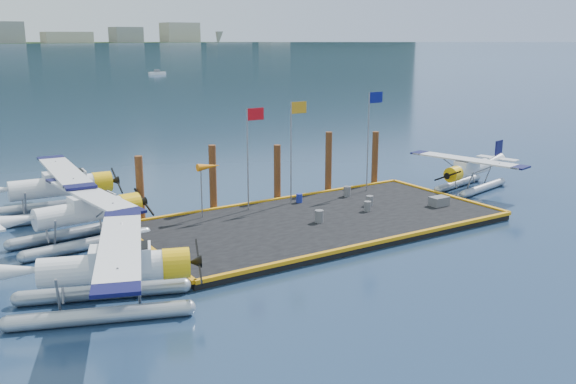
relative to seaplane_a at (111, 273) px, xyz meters
name	(u,v)px	position (x,y,z in m)	size (l,w,h in m)	color
ground	(320,225)	(13.49, 5.01, -1.55)	(4000.00, 4000.00, 0.00)	#183049
dock	(320,222)	(13.49, 5.01, -1.35)	(20.00, 10.00, 0.40)	black
dock_bumpers	(320,217)	(13.49, 5.01, -1.06)	(20.25, 10.25, 0.18)	orange
seaplane_a	(111,273)	(0.00, 0.00, 0.00)	(9.32, 9.91, 3.57)	#9CA1AA
seaplane_b	(85,215)	(1.51, 8.96, -0.05)	(8.81, 9.72, 3.44)	#9CA1AA
seaplane_c	(58,190)	(1.59, 15.03, 0.04)	(9.34, 10.29, 3.65)	#9CA1AA
seaplane_d	(469,172)	(27.11, 6.43, -0.25)	(7.80, 8.45, 3.00)	#9CA1AA
drum_1	(367,206)	(16.78, 4.82, -0.86)	(0.42, 0.42, 0.59)	#5A595E
drum_2	(370,201)	(17.69, 5.73, -0.85)	(0.43, 0.43, 0.60)	#5A595E
drum_3	(319,216)	(13.03, 4.45, -0.81)	(0.49, 0.49, 0.68)	#5A595E
drum_4	(347,191)	(17.94, 8.28, -0.83)	(0.46, 0.46, 0.65)	#5A595E
drum_5	(299,198)	(14.49, 8.64, -0.88)	(0.39, 0.39, 0.55)	navy
crate	(439,201)	(21.22, 3.43, -0.87)	(1.12, 0.74, 0.56)	#5A595E
flagpole_red	(251,143)	(11.20, 8.81, 2.84)	(1.14, 0.08, 6.00)	gray
flagpole_yellow	(294,137)	(14.20, 8.81, 2.96)	(1.14, 0.08, 6.20)	gray
flagpole_blue	(371,126)	(20.19, 8.81, 3.13)	(1.14, 0.08, 6.50)	gray
windsock	(208,168)	(8.47, 8.81, 1.67)	(1.40, 0.44, 3.12)	gray
piling_0	(140,191)	(4.99, 10.41, 0.45)	(0.44, 0.44, 4.00)	#4F2916
piling_1	(213,180)	(9.49, 10.41, 0.55)	(0.44, 0.44, 4.20)	#4F2916
piling_2	(277,175)	(13.99, 10.41, 0.35)	(0.44, 0.44, 3.80)	#4F2916
piling_3	(328,164)	(17.99, 10.41, 0.60)	(0.44, 0.44, 4.30)	#4F2916
piling_4	(375,160)	(21.99, 10.41, 0.45)	(0.44, 0.44, 4.00)	#4F2916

